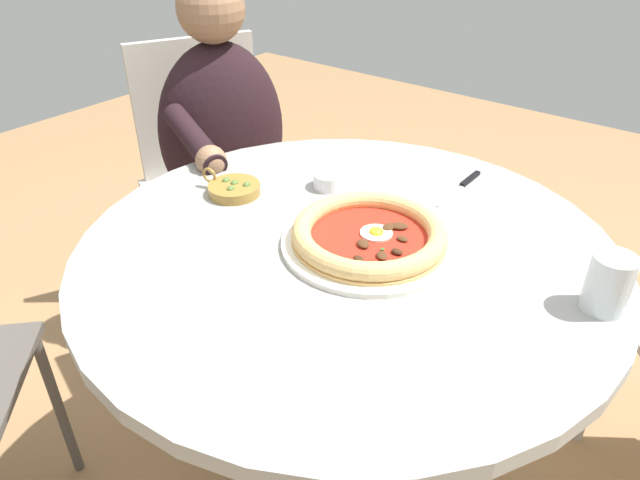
{
  "coord_description": "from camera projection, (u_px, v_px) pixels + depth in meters",
  "views": [
    {
      "loc": [
        -0.72,
        -0.5,
        1.31
      ],
      "look_at": [
        -0.03,
        0.04,
        0.75
      ],
      "focal_mm": 32.58,
      "sensor_mm": 36.0,
      "label": 1
    }
  ],
  "objects": [
    {
      "name": "pizza_on_plate",
      "position": [
        369.0,
        236.0,
        1.03
      ],
      "size": [
        0.31,
        0.31,
        0.04
      ],
      "color": "white",
      "rests_on": "dining_table"
    },
    {
      "name": "olive_pan",
      "position": [
        234.0,
        189.0,
        1.2
      ],
      "size": [
        0.11,
        0.13,
        0.05
      ],
      "color": "olive",
      "rests_on": "dining_table"
    },
    {
      "name": "steak_knife",
      "position": [
        465.0,
        184.0,
        1.24
      ],
      "size": [
        0.19,
        0.01,
        0.01
      ],
      "color": "silver",
      "rests_on": "dining_table"
    },
    {
      "name": "water_glass",
      "position": [
        608.0,
        286.0,
        0.87
      ],
      "size": [
        0.07,
        0.07,
        0.09
      ],
      "color": "silver",
      "rests_on": "dining_table"
    },
    {
      "name": "dining_table",
      "position": [
        345.0,
        304.0,
        1.12
      ],
      "size": [
        0.97,
        0.97,
        0.75
      ],
      "color": "#999993",
      "rests_on": "ground"
    },
    {
      "name": "cafe_chair_diner",
      "position": [
        212.0,
        163.0,
        1.8
      ],
      "size": [
        0.57,
        0.57,
        0.9
      ],
      "color": "beige",
      "rests_on": "ground"
    },
    {
      "name": "diner_person",
      "position": [
        229.0,
        200.0,
        1.72
      ],
      "size": [
        0.5,
        0.47,
        1.11
      ],
      "color": "#282833",
      "rests_on": "ground"
    },
    {
      "name": "ramekin_capers",
      "position": [
        329.0,
        180.0,
        1.22
      ],
      "size": [
        0.07,
        0.07,
        0.03
      ],
      "color": "white",
      "rests_on": "dining_table"
    }
  ]
}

